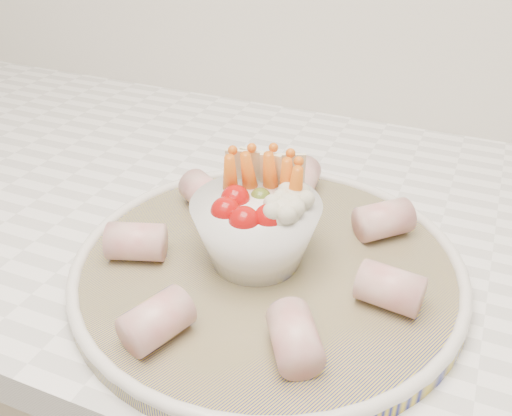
% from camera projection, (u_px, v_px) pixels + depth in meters
% --- Properties ---
extents(serving_platter, '(0.50, 0.50, 0.02)m').
position_uv_depth(serving_platter, '(268.00, 266.00, 0.56)').
color(serving_platter, navy).
rests_on(serving_platter, kitchen_counter).
extents(veggie_bowl, '(0.12, 0.12, 0.10)m').
position_uv_depth(veggie_bowl, '(258.00, 224.00, 0.54)').
color(veggie_bowl, white).
rests_on(veggie_bowl, serving_platter).
extents(cured_meat_rolls, '(0.30, 0.32, 0.04)m').
position_uv_depth(cured_meat_rolls, '(267.00, 247.00, 0.55)').
color(cured_meat_rolls, '#BE5758').
rests_on(cured_meat_rolls, serving_platter).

